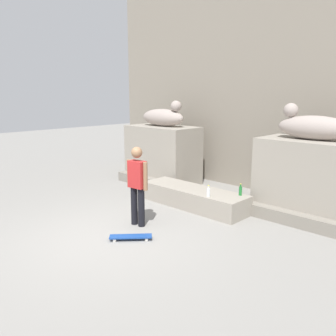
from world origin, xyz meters
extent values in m
plane|color=gray|center=(0.00, 0.00, 0.00)|extent=(40.00, 40.00, 0.00)
cube|color=gray|center=(0.00, 5.36, 3.44)|extent=(10.51, 0.60, 6.88)
cube|color=gray|center=(-2.31, 3.90, 0.87)|extent=(2.23, 1.22, 1.74)
cube|color=gray|center=(2.31, 3.90, 0.87)|extent=(2.23, 1.22, 1.74)
ellipsoid|color=#A3948C|center=(-2.31, 3.90, 2.00)|extent=(1.61, 0.59, 0.52)
sphere|color=#A3948C|center=(-1.76, 3.91, 2.36)|extent=(0.32, 0.32, 0.32)
ellipsoid|color=#A3948C|center=(2.31, 3.90, 2.00)|extent=(1.62, 0.62, 0.52)
sphere|color=#A3948C|center=(1.76, 3.88, 2.36)|extent=(0.32, 0.32, 0.32)
cube|color=gray|center=(0.00, 2.66, 0.23)|extent=(2.78, 0.84, 0.46)
cylinder|color=black|center=(0.06, 0.90, 0.41)|extent=(0.14, 0.14, 0.82)
cylinder|color=black|center=(-0.14, 0.88, 0.41)|extent=(0.14, 0.14, 0.82)
cube|color=#B22626|center=(-0.04, 0.89, 1.10)|extent=(0.38, 0.24, 0.56)
sphere|color=#8C6647|center=(-0.04, 0.89, 1.55)|extent=(0.23, 0.23, 0.23)
cylinder|color=#8C6647|center=(0.19, 0.91, 1.09)|extent=(0.09, 0.09, 0.58)
cylinder|color=#8C6647|center=(-0.26, 0.86, 1.09)|extent=(0.09, 0.09, 0.58)
cube|color=navy|center=(0.44, 0.28, 0.07)|extent=(0.69, 0.73, 0.02)
cylinder|color=white|center=(0.29, 0.01, 0.03)|extent=(0.06, 0.06, 0.06)
cylinder|color=white|center=(0.19, 0.11, 0.03)|extent=(0.06, 0.06, 0.06)
cylinder|color=white|center=(0.70, 0.45, 0.03)|extent=(0.06, 0.06, 0.06)
cylinder|color=white|center=(0.59, 0.55, 0.03)|extent=(0.06, 0.06, 0.06)
cylinder|color=silver|center=(0.68, 2.36, 0.55)|extent=(0.08, 0.08, 0.19)
cylinder|color=silver|center=(0.68, 2.36, 0.68)|extent=(0.03, 0.03, 0.06)
cylinder|color=yellow|center=(0.68, 2.36, 0.71)|extent=(0.04, 0.04, 0.01)
cylinder|color=#1E722D|center=(1.14, 2.94, 0.56)|extent=(0.07, 0.07, 0.20)
cylinder|color=#1E722D|center=(1.14, 2.94, 0.69)|extent=(0.03, 0.03, 0.06)
cylinder|color=yellow|center=(1.14, 2.94, 0.72)|extent=(0.04, 0.04, 0.01)
cube|color=gray|center=(0.00, 3.27, 0.14)|extent=(6.85, 0.50, 0.28)
camera|label=1|loc=(5.31, -3.72, 2.73)|focal=37.66mm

